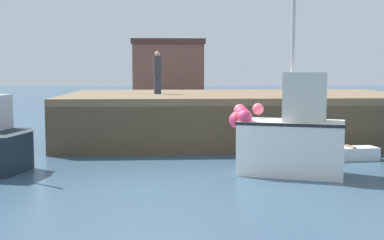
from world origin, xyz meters
TOP-DOWN VIEW (x-y plane):
  - ground at (0.00, 0.00)m, footprint 120.00×160.00m
  - pier at (3.36, 8.05)m, footprint 13.96×8.16m
  - fishing_boat_near_right at (3.77, 1.34)m, footprint 3.19×2.30m
  - rowboat at (6.25, 3.46)m, footprint 1.76×0.85m
  - dockworker at (0.08, 8.29)m, footprint 0.34×0.34m
  - warehouse at (0.85, 38.95)m, footprint 7.06×7.08m

SIDE VIEW (x-z plane):
  - ground at x=0.00m, z-range -0.10..0.00m
  - rowboat at x=6.25m, z-range -0.02..0.43m
  - fishing_boat_near_right at x=3.77m, z-range -1.63..3.81m
  - pier at x=3.36m, z-range 0.64..2.54m
  - dockworker at x=0.08m, z-range 1.90..3.62m
  - warehouse at x=0.85m, z-range 0.02..5.89m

